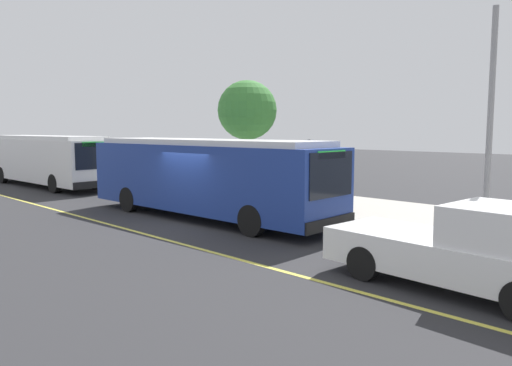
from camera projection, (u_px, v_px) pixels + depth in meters
ground_plane at (191, 223)px, 17.46m from camera, size 120.00×120.00×0.00m
sidewalk_curb at (299, 203)px, 21.69m from camera, size 44.00×6.40×0.15m
lane_stripe_center at (137, 232)px, 15.91m from camera, size 36.00×0.14×0.01m
transit_bus_main at (206, 175)px, 18.28m from camera, size 11.35×2.95×2.95m
transit_bus_second at (45, 159)px, 28.80m from camera, size 11.74×2.94×2.95m
pickup_truck at (467, 251)px, 9.99m from camera, size 5.50×2.28×1.85m
bus_shelter at (290, 162)px, 21.18m from camera, size 2.90×1.60×2.48m
waiting_bench at (293, 192)px, 21.19m from camera, size 1.60×0.48×0.95m
route_sign_post at (309, 166)px, 18.24m from camera, size 0.44×0.08×2.80m
pedestrian_commuter at (286, 183)px, 20.28m from camera, size 0.24×0.40×1.69m
street_tree_near_shelter at (247, 111)px, 25.34m from camera, size 3.06×3.06×5.69m
utility_pole at (490, 128)px, 13.22m from camera, size 0.16×0.16×6.40m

